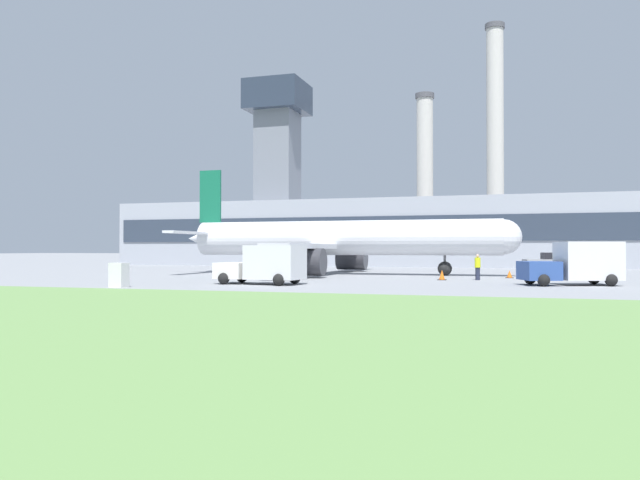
% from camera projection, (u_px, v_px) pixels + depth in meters
% --- Properties ---
extents(ground_plane, '(400.00, 400.00, 0.00)m').
position_uv_depth(ground_plane, '(308.00, 276.00, 48.10)').
color(ground_plane, gray).
extents(terminal_building, '(68.84, 14.16, 24.26)m').
position_uv_depth(terminal_building, '(378.00, 227.00, 78.86)').
color(terminal_building, '#9EA3AD').
rests_on(terminal_building, ground_plane).
extents(smokestack_left, '(3.28, 3.28, 29.14)m').
position_uv_depth(smokestack_left, '(425.00, 176.00, 108.29)').
color(smokestack_left, beige).
rests_on(smokestack_left, ground_plane).
extents(smokestack_right, '(3.22, 3.22, 39.66)m').
position_uv_depth(smokestack_right, '(495.00, 142.00, 103.75)').
color(smokestack_right, beige).
rests_on(smokestack_right, ground_plane).
extents(airplane, '(28.43, 24.84, 9.05)m').
position_uv_depth(airplane, '(338.00, 240.00, 51.59)').
color(airplane, silver).
rests_on(airplane, ground_plane).
extents(pushback_tug, '(4.33, 2.82, 1.83)m').
position_uv_depth(pushback_tug, '(552.00, 266.00, 46.83)').
color(pushback_tug, gray).
rests_on(pushback_tug, ground_plane).
extents(baggage_truck, '(5.46, 3.18, 2.33)m').
position_uv_depth(baggage_truck, '(266.00, 265.00, 37.10)').
color(baggage_truck, white).
rests_on(baggage_truck, ground_plane).
extents(fuel_truck, '(5.92, 3.92, 2.53)m').
position_uv_depth(fuel_truck, '(577.00, 264.00, 36.11)').
color(fuel_truck, '#2D4C93').
rests_on(fuel_truck, ground_plane).
extents(ground_crew_person, '(0.52, 0.52, 1.75)m').
position_uv_depth(ground_crew_person, '(478.00, 267.00, 42.14)').
color(ground_crew_person, '#23283D').
rests_on(ground_crew_person, ground_plane).
extents(traffic_cone_near_nose, '(0.59, 0.59, 0.69)m').
position_uv_depth(traffic_cone_near_nose, '(442.00, 275.00, 42.23)').
color(traffic_cone_near_nose, black).
rests_on(traffic_cone_near_nose, ground_plane).
extents(traffic_cone_wingtip, '(0.57, 0.57, 0.55)m').
position_uv_depth(traffic_cone_wingtip, '(509.00, 274.00, 45.13)').
color(traffic_cone_wingtip, black).
rests_on(traffic_cone_wingtip, ground_plane).
extents(utility_cabinet, '(0.82, 0.77, 1.35)m').
position_uv_depth(utility_cabinet, '(119.00, 275.00, 34.20)').
color(utility_cabinet, silver).
rests_on(utility_cabinet, ground_plane).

